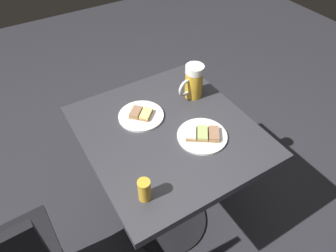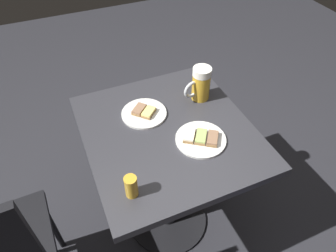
{
  "view_description": "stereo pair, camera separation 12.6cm",
  "coord_description": "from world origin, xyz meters",
  "px_view_note": "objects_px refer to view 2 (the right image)",
  "views": [
    {
      "loc": [
        0.77,
        -0.47,
        1.64
      ],
      "look_at": [
        0.0,
        0.0,
        0.76
      ],
      "focal_mm": 32.87,
      "sensor_mm": 36.0,
      "label": 1
    },
    {
      "loc": [
        0.83,
        -0.36,
        1.64
      ],
      "look_at": [
        0.0,
        0.0,
        0.76
      ],
      "focal_mm": 32.87,
      "sensor_mm": 36.0,
      "label": 2
    }
  ],
  "objects_px": {
    "plate_near": "(201,138)",
    "beer_glass_small": "(131,186)",
    "beer_mug": "(200,84)",
    "plate_far": "(144,113)"
  },
  "relations": [
    {
      "from": "plate_near",
      "to": "plate_far",
      "type": "relative_size",
      "value": 1.03
    },
    {
      "from": "plate_near",
      "to": "beer_glass_small",
      "type": "xyz_separation_m",
      "value": [
        0.13,
        -0.33,
        0.03
      ]
    },
    {
      "from": "plate_near",
      "to": "beer_glass_small",
      "type": "bearing_deg",
      "value": -68.44
    },
    {
      "from": "plate_near",
      "to": "beer_mug",
      "type": "xyz_separation_m",
      "value": [
        -0.24,
        0.12,
        0.07
      ]
    },
    {
      "from": "beer_mug",
      "to": "beer_glass_small",
      "type": "relative_size",
      "value": 1.82
    },
    {
      "from": "plate_near",
      "to": "plate_far",
      "type": "distance_m",
      "value": 0.28
    },
    {
      "from": "beer_mug",
      "to": "beer_glass_small",
      "type": "distance_m",
      "value": 0.59
    },
    {
      "from": "beer_glass_small",
      "to": "beer_mug",
      "type": "bearing_deg",
      "value": 129.64
    },
    {
      "from": "plate_near",
      "to": "beer_mug",
      "type": "bearing_deg",
      "value": 153.98
    },
    {
      "from": "plate_far",
      "to": "beer_mug",
      "type": "xyz_separation_m",
      "value": [
        -0.01,
        0.27,
        0.07
      ]
    }
  ]
}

